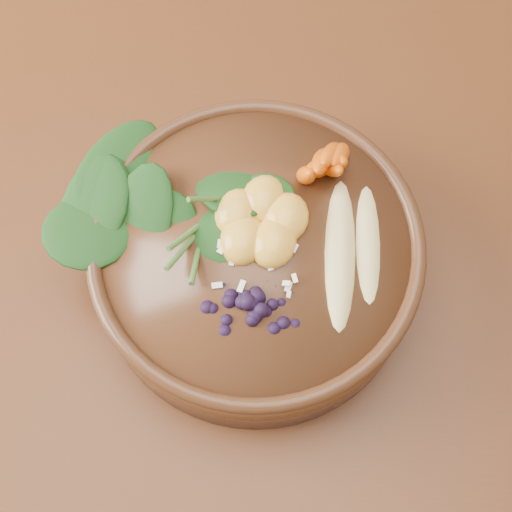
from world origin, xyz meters
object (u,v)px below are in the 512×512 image
banana_halves (356,242)px  mandarin_cluster (261,216)px  dining_table (228,214)px  stoneware_bowl (256,260)px  kale_heap (212,164)px  blueberry_pile (251,301)px  carrot_cluster (328,146)px

banana_halves → mandarin_cluster: size_ratio=1.82×
dining_table → banana_halves: bearing=-29.7°
banana_halves → dining_table: bearing=141.5°
stoneware_bowl → dining_table: bearing=121.2°
kale_heap → blueberry_pile: size_ratio=1.42×
stoneware_bowl → blueberry_pile: (0.01, -0.06, 0.06)m
stoneware_bowl → banana_halves: 0.10m
carrot_cluster → mandarin_cluster: bearing=-129.8°
mandarin_cluster → blueberry_pile: blueberry_pile is taller
dining_table → kale_heap: kale_heap is taller
dining_table → mandarin_cluster: (0.06, -0.08, 0.19)m
stoneware_bowl → carrot_cluster: 0.13m
kale_heap → blueberry_pile: kale_heap is taller
mandarin_cluster → dining_table: bearing=126.4°
banana_halves → mandarin_cluster: (-0.09, 0.00, 0.00)m
banana_halves → blueberry_pile: size_ratio=1.25×
mandarin_cluster → stoneware_bowl: bearing=-87.6°
carrot_cluster → mandarin_cluster: 0.09m
stoneware_bowl → banana_halves: (0.09, 0.02, 0.06)m
blueberry_pile → dining_table: bearing=114.5°
carrot_cluster → mandarin_cluster: (-0.04, -0.07, -0.03)m
dining_table → stoneware_bowl: stoneware_bowl is taller
banana_halves → kale_heap: bearing=156.5°
carrot_cluster → kale_heap: bearing=-169.5°
carrot_cluster → mandarin_cluster: carrot_cluster is taller
dining_table → kale_heap: 0.20m
mandarin_cluster → carrot_cluster: bearing=59.0°
kale_heap → mandarin_cluster: size_ratio=2.07×
banana_halves → blueberry_pile: 0.11m
stoneware_bowl → kale_heap: 0.10m
carrot_cluster → stoneware_bowl: bearing=-123.7°
stoneware_bowl → blueberry_pile: size_ratio=2.16×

